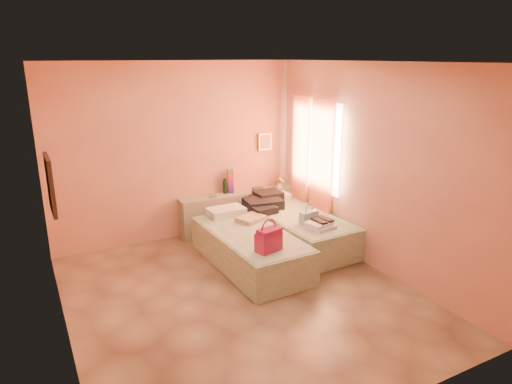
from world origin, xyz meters
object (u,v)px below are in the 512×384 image
blue_handbag (309,217)px  towel_stack (321,225)px  bed_left (250,249)px  water_bottle (225,186)px  green_book (258,189)px  bed_right (298,229)px  flower_vase (279,181)px  headboard_ledge (238,211)px  magenta_handbag (269,240)px

blue_handbag → towel_stack: size_ratio=0.81×
bed_left → blue_handbag: blue_handbag is taller
water_bottle → green_book: size_ratio=1.40×
bed_right → towel_stack: towel_stack is taller
green_book → blue_handbag: (0.07, -1.46, -0.07)m
green_book → flower_vase: 0.41m
headboard_ledge → water_bottle: (-0.22, 0.06, 0.45)m
headboard_ledge → magenta_handbag: bearing=-105.4°
bed_left → flower_vase: 1.87m
bed_right → towel_stack: bearing=-96.0°
blue_handbag → magenta_handbag: bearing=-158.1°
flower_vase → bed_left: bearing=-133.9°
headboard_ledge → magenta_handbag: magenta_handbag is taller
magenta_handbag → water_bottle: bearing=67.5°
headboard_ledge → green_book: size_ratio=11.68×
green_book → blue_handbag: bearing=-78.4°
bed_right → magenta_handbag: bearing=-139.4°
bed_right → magenta_handbag: magenta_handbag is taller
towel_stack → flower_vase: bearing=79.9°
headboard_ledge → water_bottle: bearing=165.6°
flower_vase → blue_handbag: 1.43m
bed_left → towel_stack: (0.96, -0.35, 0.30)m
headboard_ledge → flower_vase: 0.89m
water_bottle → bed_right: bearing=-56.1°
bed_left → flower_vase: size_ratio=8.82×
bed_right → flower_vase: (0.24, 0.98, 0.51)m
bed_left → blue_handbag: (0.93, -0.08, 0.34)m
bed_left → bed_right: bearing=15.7°
headboard_ledge → flower_vase: bearing=-4.9°
green_book → towel_stack: green_book is taller
bed_right → bed_left: bearing=-164.3°
headboard_ledge → bed_left: 1.45m
bed_right → blue_handbag: blue_handbag is taller
headboard_ledge → green_book: green_book is taller
headboard_ledge → towel_stack: size_ratio=5.86×
water_bottle → magenta_handbag: size_ratio=0.75×
green_book → blue_handbag: size_ratio=0.62×
water_bottle → towel_stack: water_bottle is taller
water_bottle → magenta_handbag: bearing=-99.3°
flower_vase → towel_stack: bearing=-100.1°
flower_vase → towel_stack: flower_vase is taller
magenta_handbag → bed_left: bearing=70.1°
headboard_ledge → blue_handbag: (0.45, -1.45, 0.27)m
blue_handbag → towel_stack: blue_handbag is taller
bed_left → green_book: green_book is taller
magenta_handbag → towel_stack: (1.03, 0.32, -0.10)m
headboard_ledge → bed_left: (-0.48, -1.37, -0.08)m
bed_right → water_bottle: water_bottle is taller
green_book → flower_vase: size_ratio=0.77×
flower_vase → magenta_handbag: flower_vase is taller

